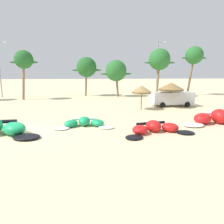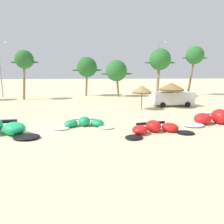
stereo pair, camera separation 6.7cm
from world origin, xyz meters
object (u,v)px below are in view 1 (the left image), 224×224
Objects in this scene: palm_right at (194,56)px; kite_left_of_center at (84,123)px; palm_center_left at (86,67)px; palm_center_right at (116,71)px; beach_umbrella_near_palms at (171,87)px; lamppost_west_center at (0,67)px; palm_left_of_gap at (24,60)px; beach_umbrella_middle at (142,89)px; palm_right_of_gap at (160,60)px; parked_van at (171,98)px; lamppost_east_center at (158,66)px; kite_right_of_center at (221,119)px; kite_center at (155,128)px.

kite_left_of_center is at bearing -132.62° from palm_right.
palm_center_left is 1.09× the size of palm_center_right.
palm_center_left is at bearing 163.04° from palm_center_right.
lamppost_west_center is at bearing 152.44° from beach_umbrella_near_palms.
beach_umbrella_middle is at bearing -33.67° from palm_left_of_gap.
palm_center_left is 13.15m from palm_right_of_gap.
parked_van is 12.56m from lamppost_east_center.
palm_right is 0.97× the size of lamppost_west_center.
lamppost_east_center is (12.86, -1.75, 0.15)m from palm_center_left.
palm_left_of_gap is (-20.23, 9.65, 3.61)m from beach_umbrella_near_palms.
kite_left_of_center is 23.04m from palm_center_left.
kite_right_of_center is 9.13m from beach_umbrella_near_palms.
palm_center_left is at bearing 126.81° from beach_umbrella_near_palms.
palm_center_left is at bearing 25.07° from palm_left_of_gap.
palm_left_of_gap is 0.79× the size of lamppost_east_center.
palm_right_of_gap is at bearing 71.22° from kite_center.
parked_van is 16.75m from palm_right.
palm_right_of_gap reaches higher than kite_center.
palm_center_right is (5.27, -1.61, -0.64)m from palm_center_left.
palm_left_of_gap is 22.49m from palm_right_of_gap.
palm_center_right is 7.85m from palm_right_of_gap.
palm_left_of_gap reaches higher than beach_umbrella_near_palms.
palm_right is at bearing 7.38° from lamppost_east_center.
palm_center_right is at bearing 106.39° from kite_right_of_center.
kite_left_of_center is at bearing -131.94° from beach_umbrella_middle.
beach_umbrella_near_palms is (5.29, 10.64, 2.26)m from kite_center.
palm_center_left is at bearing 3.72° from lamppost_west_center.
kite_left_of_center is at bearing -122.71° from palm_right_of_gap.
palm_left_of_gap is at bearing -172.92° from palm_right.
beach_umbrella_middle is at bearing 48.06° from kite_left_of_center.
lamppost_east_center is (1.86, 11.65, 4.30)m from parked_van.
lamppost_east_center is at bearing 79.64° from beach_umbrella_near_palms.
beach_umbrella_near_palms is 0.34× the size of palm_right.
palm_center_right is at bearing -16.96° from palm_center_left.
palm_right_of_gap reaches higher than palm_center_right.
beach_umbrella_middle is 16.92m from palm_center_left.
palm_left_of_gap is at bearing 118.49° from kite_left_of_center.
palm_center_right is 15.10m from palm_right.
lamppost_east_center reaches higher than palm_left_of_gap.
kite_center is 0.59× the size of palm_right.
palm_center_right is at bearing 115.94° from parked_van.
palm_left_of_gap is 15.27m from palm_center_right.
kite_left_of_center is 14.21m from parked_van.
palm_right is (20.09, -0.81, 2.15)m from palm_center_left.
kite_left_of_center is 24.22m from palm_right_of_gap.
lamppost_east_center is at bearing 58.47° from kite_left_of_center.
lamppost_west_center is (-14.84, 21.55, 4.96)m from kite_left_of_center.
palm_left_of_gap is 0.85× the size of palm_right.
beach_umbrella_middle is at bearing -116.34° from palm_right_of_gap.
beach_umbrella_near_palms is 0.33× the size of lamppost_west_center.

